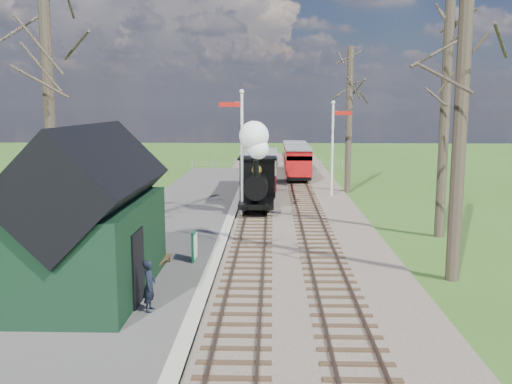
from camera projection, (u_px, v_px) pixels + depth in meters
ground at (235, 362)px, 12.34m from camera, size 140.00×140.00×0.00m
distant_hills at (277, 264)px, 78.36m from camera, size 114.40×48.00×22.02m
ballast_bed at (281, 197)px, 34.02m from camera, size 8.00×60.00×0.10m
track_near at (259, 196)px, 34.05m from camera, size 1.60×60.00×0.15m
track_far at (303, 196)px, 33.98m from camera, size 1.60×60.00×0.15m
platform at (179, 223)px, 26.25m from camera, size 5.00×44.00×0.20m
coping_strip at (229, 223)px, 26.18m from camera, size 0.40×44.00×0.21m
station_shed at (92, 221)px, 16.06m from camera, size 3.25×6.30×4.78m
semaphore_near at (241, 144)px, 27.61m from camera, size 1.22×0.24×6.22m
semaphore_far at (334, 141)px, 33.43m from camera, size 1.22×0.24×5.72m
bare_trees at (287, 112)px, 21.48m from camera, size 15.51×22.39×12.00m
fence_line at (267, 164)px, 47.81m from camera, size 12.60×0.08×1.00m
locomotive at (257, 173)px, 28.76m from camera, size 1.81×4.23×4.53m
coach at (260, 170)px, 34.84m from camera, size 2.12×7.25×2.23m
red_carriage_a at (298, 163)px, 40.76m from camera, size 1.86×4.61×1.96m
red_carriage_b at (295, 156)px, 46.19m from camera, size 1.86×4.61×1.96m
sign_board at (194, 246)px, 19.49m from camera, size 0.12×0.70×1.02m
bench at (156, 255)px, 18.75m from camera, size 0.60×1.50×0.83m
person at (149, 286)px, 14.72m from camera, size 0.35×0.51×1.35m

